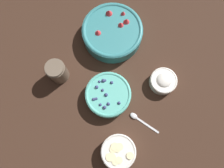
# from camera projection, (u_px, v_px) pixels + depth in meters

# --- Properties ---
(ground_plane) EXTENTS (4.00, 4.00, 0.00)m
(ground_plane) POSITION_uv_depth(u_px,v_px,m) (114.00, 97.00, 0.93)
(ground_plane) COLOR #382319
(bowl_strawberries) EXTENTS (0.26, 0.26, 0.09)m
(bowl_strawberries) POSITION_uv_depth(u_px,v_px,m) (112.00, 32.00, 0.96)
(bowl_strawberries) COLOR teal
(bowl_strawberries) RESTS_ON ground_plane
(bowl_blueberries) EXTENTS (0.19, 0.19, 0.06)m
(bowl_blueberries) POSITION_uv_depth(u_px,v_px,m) (108.00, 95.00, 0.90)
(bowl_blueberries) COLOR #56B7A8
(bowl_blueberries) RESTS_ON ground_plane
(bowl_bananas) EXTENTS (0.13, 0.13, 0.06)m
(bowl_bananas) POSITION_uv_depth(u_px,v_px,m) (118.00, 152.00, 0.84)
(bowl_bananas) COLOR silver
(bowl_bananas) RESTS_ON ground_plane
(bowl_cream) EXTENTS (0.11, 0.11, 0.05)m
(bowl_cream) POSITION_uv_depth(u_px,v_px,m) (163.00, 81.00, 0.92)
(bowl_cream) COLOR silver
(bowl_cream) RESTS_ON ground_plane
(jar_chocolate) EXTENTS (0.08, 0.08, 0.11)m
(jar_chocolate) POSITION_uv_depth(u_px,v_px,m) (57.00, 72.00, 0.91)
(jar_chocolate) COLOR brown
(jar_chocolate) RESTS_ON ground_plane
(spoon) EXTENTS (0.11, 0.10, 0.01)m
(spoon) POSITION_uv_depth(u_px,v_px,m) (139.00, 119.00, 0.90)
(spoon) COLOR silver
(spoon) RESTS_ON ground_plane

